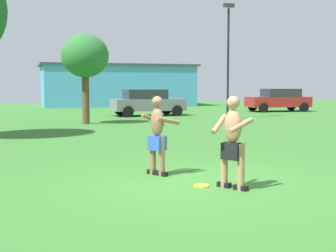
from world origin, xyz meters
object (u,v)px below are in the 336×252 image
(car_gray_mid_lot, at_px, (147,102))
(lamp_post, at_px, (228,49))
(player_with_cap, at_px, (157,132))
(tree_near_building, at_px, (85,57))
(car_red_far_end, at_px, (279,100))
(frisbee, at_px, (202,186))
(player_in_black, at_px, (233,140))

(car_gray_mid_lot, distance_m, lamp_post, 5.87)
(player_with_cap, bearing_deg, tree_near_building, 88.80)
(player_with_cap, height_order, lamp_post, lamp_post)
(car_gray_mid_lot, bearing_deg, tree_near_building, -132.28)
(car_red_far_end, bearing_deg, player_with_cap, -126.54)
(player_with_cap, distance_m, car_red_far_end, 24.36)
(frisbee, bearing_deg, lamp_post, 63.71)
(lamp_post, bearing_deg, player_with_cap, -119.73)
(tree_near_building, bearing_deg, lamp_post, 8.53)
(frisbee, bearing_deg, car_red_far_end, 56.07)
(tree_near_building, bearing_deg, frisbee, -89.25)
(player_in_black, height_order, car_red_far_end, player_in_black)
(tree_near_building, bearing_deg, car_gray_mid_lot, 47.72)
(player_with_cap, bearing_deg, frisbee, -70.23)
(frisbee, relative_size, car_gray_mid_lot, 0.07)
(lamp_post, distance_m, tree_near_building, 8.04)
(car_gray_mid_lot, bearing_deg, frisbee, -102.06)
(player_with_cap, distance_m, car_gray_mid_lot, 18.48)
(player_in_black, relative_size, tree_near_building, 0.39)
(frisbee, height_order, car_red_far_end, car_red_far_end)
(frisbee, relative_size, tree_near_building, 0.07)
(car_red_far_end, height_order, lamp_post, lamp_post)
(player_in_black, bearing_deg, car_gray_mid_lot, 79.42)
(car_red_far_end, bearing_deg, lamp_post, -140.46)
(car_red_far_end, bearing_deg, player_in_black, -122.64)
(car_gray_mid_lot, xyz_separation_m, lamp_post, (3.64, -3.53, 2.96))
(frisbee, distance_m, tree_near_building, 14.82)
(player_in_black, relative_size, frisbee, 5.59)
(player_in_black, relative_size, car_red_far_end, 0.38)
(player_in_black, height_order, frisbee, player_in_black)
(frisbee, xyz_separation_m, tree_near_building, (-0.19, 14.48, 3.16))
(car_red_far_end, relative_size, tree_near_building, 1.04)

